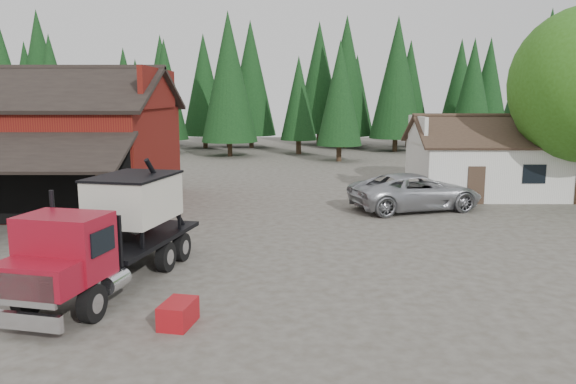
{
  "coord_description": "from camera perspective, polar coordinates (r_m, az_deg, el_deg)",
  "views": [
    {
      "loc": [
        1.78,
        -19.09,
        5.56
      ],
      "look_at": [
        1.67,
        3.11,
        1.8
      ],
      "focal_mm": 35.0,
      "sensor_mm": 36.0,
      "label": 1
    }
  ],
  "objects": [
    {
      "name": "near_pine_a",
      "position": [
        52.76,
        -26.9,
        9.5
      ],
      "size": [
        4.4,
        4.4,
        11.4
      ],
      "color": "#382619",
      "rests_on": "ground"
    },
    {
      "name": "feed_truck",
      "position": [
        17.39,
        -17.4,
        -3.66
      ],
      "size": [
        3.86,
        8.33,
        3.64
      ],
      "rotation": [
        0.0,
        0.0,
        -0.22
      ],
      "color": "black",
      "rests_on": "ground"
    },
    {
      "name": "equip_box",
      "position": [
        14.39,
        -11.09,
        -12.02
      ],
      "size": [
        0.9,
        1.22,
        0.6
      ],
      "primitive_type": "cube",
      "rotation": [
        0.0,
        0.0,
        -0.2
      ],
      "color": "maroon",
      "rests_on": "ground"
    },
    {
      "name": "silver_car",
      "position": [
        28.62,
        12.84,
        0.03
      ],
      "size": [
        7.16,
        4.77,
        1.82
      ],
      "primitive_type": "imported",
      "rotation": [
        0.0,
        0.0,
        1.86
      ],
      "color": "#A9ABB1",
      "rests_on": "ground"
    },
    {
      "name": "near_pine_c",
      "position": [
        49.43,
        24.86,
        10.29
      ],
      "size": [
        4.84,
        4.84,
        12.4
      ],
      "color": "#382619",
      "rests_on": "ground"
    },
    {
      "name": "ground",
      "position": [
        19.96,
        -4.88,
        -6.6
      ],
      "size": [
        120.0,
        120.0,
        0.0
      ],
      "primitive_type": "plane",
      "color": "#474238",
      "rests_on": "ground"
    },
    {
      "name": "farmhouse",
      "position": [
        34.21,
        19.45,
        2.53
      ],
      "size": [
        8.6,
        6.42,
        4.65
      ],
      "color": "silver",
      "rests_on": "ground"
    },
    {
      "name": "near_pine_b",
      "position": [
        49.27,
        5.29,
        9.96
      ],
      "size": [
        3.96,
        3.96,
        10.4
      ],
      "color": "#382619",
      "rests_on": "ground"
    },
    {
      "name": "conifer_backdrop",
      "position": [
        61.37,
        -1.37,
        4.42
      ],
      "size": [
        76.0,
        16.0,
        16.0
      ],
      "primitive_type": null,
      "color": "black",
      "rests_on": "ground"
    },
    {
      "name": "red_barn",
      "position": [
        31.81,
        -23.45,
        3.65
      ],
      "size": [
        12.8,
        13.63,
        7.18
      ],
      "color": "maroon",
      "rests_on": "ground"
    },
    {
      "name": "near_pine_d",
      "position": [
        53.43,
        -6.04,
        11.53
      ],
      "size": [
        5.28,
        5.28,
        13.4
      ],
      "color": "#382619",
      "rests_on": "ground"
    }
  ]
}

